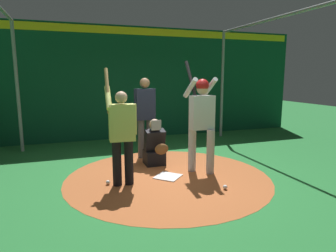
{
  "coord_description": "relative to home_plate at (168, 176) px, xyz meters",
  "views": [
    {
      "loc": [
        4.86,
        -1.71,
        1.84
      ],
      "look_at": [
        0.0,
        0.0,
        0.95
      ],
      "focal_mm": 31.48,
      "sensor_mm": 36.0,
      "label": 1
    }
  ],
  "objects": [
    {
      "name": "home_plate",
      "position": [
        0.0,
        0.0,
        0.0
      ],
      "size": [
        0.59,
        0.59,
        0.01
      ],
      "primitive_type": "cube",
      "rotation": [
        0.0,
        0.0,
        0.79
      ],
      "color": "white",
      "rests_on": "dirt_circle"
    },
    {
      "name": "umpire",
      "position": [
        -1.42,
        -0.04,
        1.0
      ],
      "size": [
        0.22,
        0.49,
        1.78
      ],
      "color": "#4C4C51",
      "rests_on": "ground"
    },
    {
      "name": "back_wall",
      "position": [
        -3.73,
        0.0,
        1.61
      ],
      "size": [
        0.23,
        11.18,
        3.23
      ],
      "color": "#0F472D",
      "rests_on": "ground"
    },
    {
      "name": "baseball_1",
      "position": [
        0.88,
        0.68,
        0.03
      ],
      "size": [
        0.07,
        0.07,
        0.07
      ],
      "primitive_type": "sphere",
      "color": "white",
      "rests_on": "dirt_circle"
    },
    {
      "name": "cage_frame",
      "position": [
        0.0,
        0.0,
        2.18
      ],
      "size": [
        5.98,
        5.59,
        3.11
      ],
      "color": "gray",
      "rests_on": "ground"
    },
    {
      "name": "dirt_circle",
      "position": [
        0.0,
        0.0,
        -0.01
      ],
      "size": [
        3.7,
        3.7,
        0.01
      ],
      "primitive_type": "cylinder",
      "color": "#B76033",
      "rests_on": "ground"
    },
    {
      "name": "ground_plane",
      "position": [
        0.0,
        0.0,
        -0.01
      ],
      "size": [
        27.18,
        27.18,
        0.0
      ],
      "primitive_type": "plane",
      "color": "#287A38"
    },
    {
      "name": "batter",
      "position": [
        -0.07,
        0.69,
        1.07
      ],
      "size": [
        0.68,
        0.49,
        2.12
      ],
      "color": "#B3B3B7",
      "rests_on": "ground"
    },
    {
      "name": "baseball_0",
      "position": [
        0.03,
        -1.09,
        0.03
      ],
      "size": [
        0.07,
        0.07,
        0.07
      ],
      "primitive_type": "sphere",
      "color": "white",
      "rests_on": "dirt_circle"
    },
    {
      "name": "visitor",
      "position": [
        0.1,
        -0.85,
        0.9
      ],
      "size": [
        0.55,
        0.5,
        1.97
      ],
      "rotation": [
        0.0,
        0.0,
        -0.06
      ],
      "color": "black",
      "rests_on": "ground"
    },
    {
      "name": "catcher",
      "position": [
        -0.8,
        -0.01,
        0.37
      ],
      "size": [
        0.58,
        0.4,
        0.97
      ],
      "color": "black",
      "rests_on": "ground"
    }
  ]
}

